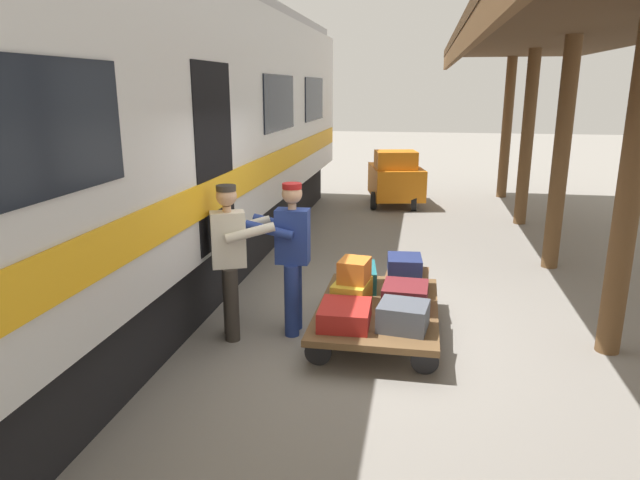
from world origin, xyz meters
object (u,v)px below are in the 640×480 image
suitcase_brown_leather (407,281)px  luggage_cart (378,310)px  suitcase_navy_fabric (404,264)px  baggage_tug (396,179)px  suitcase_maroon_trunk (405,296)px  porter_by_door (231,257)px  train_car (89,144)px  suitcase_slate_roller (403,316)px  suitcase_red_plastic (345,315)px  suitcase_orange_carryall (354,270)px  suitcase_teal_softside (358,277)px  porter_in_overalls (291,253)px  suitcase_yellow_case (352,293)px

suitcase_brown_leather → luggage_cart: bearing=62.6°
suitcase_navy_fabric → baggage_tug: 6.71m
suitcase_maroon_trunk → porter_by_door: porter_by_door is taller
train_car → suitcase_slate_roller: train_car is taller
suitcase_red_plastic → suitcase_orange_carryall: (-0.02, -0.59, 0.29)m
suitcase_maroon_trunk → luggage_cart: bearing=-0.0°
suitcase_red_plastic → baggage_tug: bearing=-90.9°
luggage_cart → baggage_tug: bearing=-88.6°
suitcase_slate_roller → suitcase_red_plastic: suitcase_slate_roller is taller
suitcase_teal_softside → suitcase_brown_leather: 0.59m
suitcase_navy_fabric → suitcase_orange_carryall: (0.53, 0.58, 0.08)m
suitcase_teal_softside → suitcase_red_plastic: bearing=90.0°
suitcase_navy_fabric → suitcase_red_plastic: bearing=64.8°
suitcase_navy_fabric → suitcase_orange_carryall: suitcase_orange_carryall is taller
suitcase_teal_softside → porter_by_door: 1.62m
porter_in_overalls → luggage_cart: bearing=-174.8°
suitcase_brown_leather → porter_in_overalls: size_ratio=0.34×
suitcase_brown_leather → porter_by_door: size_ratio=0.34×
suitcase_yellow_case → suitcase_teal_softside: suitcase_yellow_case is taller
suitcase_slate_roller → baggage_tug: size_ratio=0.25×
train_car → suitcase_red_plastic: (-3.03, 0.58, -1.61)m
porter_by_door → train_car: bearing=-10.9°
suitcase_maroon_trunk → suitcase_slate_roller: same height
suitcase_navy_fabric → porter_in_overalls: (1.22, 0.69, 0.27)m
train_car → suitcase_red_plastic: train_car is taller
suitcase_teal_softside → porter_in_overalls: (0.67, 0.66, 0.45)m
suitcase_maroon_trunk → suitcase_slate_roller: bearing=90.0°
luggage_cart → suitcase_yellow_case: 0.34m
train_car → suitcase_maroon_trunk: train_car is taller
suitcase_red_plastic → porter_by_door: 1.38m
luggage_cart → suitcase_navy_fabric: (-0.26, -0.60, 0.36)m
suitcase_brown_leather → porter_by_door: bearing=25.6°
suitcase_yellow_case → baggage_tug: 7.30m
suitcase_maroon_trunk → suitcase_navy_fabric: (0.04, -0.60, 0.18)m
suitcase_yellow_case → suitcase_navy_fabric: 0.84m
suitcase_navy_fabric → suitcase_orange_carryall: bearing=47.5°
suitcase_brown_leather → porter_in_overalls: bearing=27.6°
suitcase_maroon_trunk → suitcase_red_plastic: 0.82m
suitcase_slate_roller → baggage_tug: baggage_tug is taller
train_car → suitcase_navy_fabric: (-3.58, -0.59, -1.41)m
suitcase_red_plastic → baggage_tug: baggage_tug is taller
suitcase_yellow_case → suitcase_slate_roller: size_ratio=1.07×
suitcase_slate_roller → luggage_cart: bearing=-62.6°
suitcase_slate_roller → suitcase_teal_softside: size_ratio=0.77×
suitcase_yellow_case → suitcase_teal_softside: 0.57m
suitcase_teal_softside → baggage_tug: size_ratio=0.33×
suitcase_maroon_trunk → suitcase_navy_fabric: suitcase_navy_fabric is taller
suitcase_teal_softside → porter_by_door: (1.28, 0.90, 0.45)m
train_car → suitcase_brown_leather: (-3.61, -0.56, -1.61)m
luggage_cart → suitcase_orange_carryall: bearing=-5.2°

